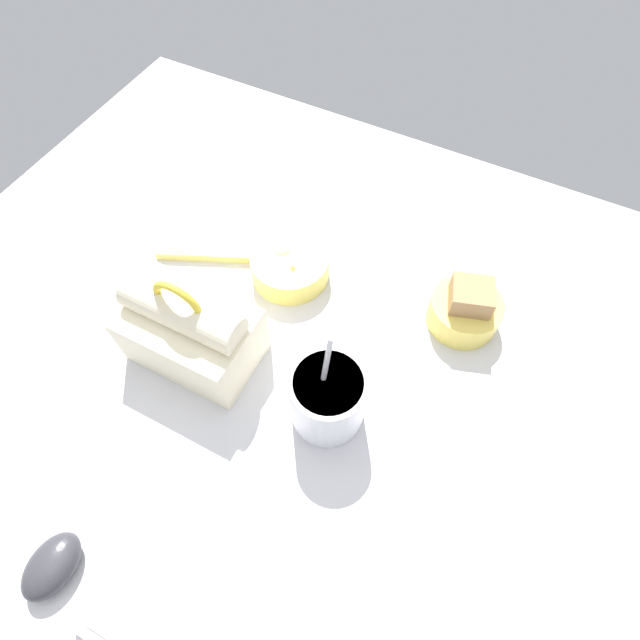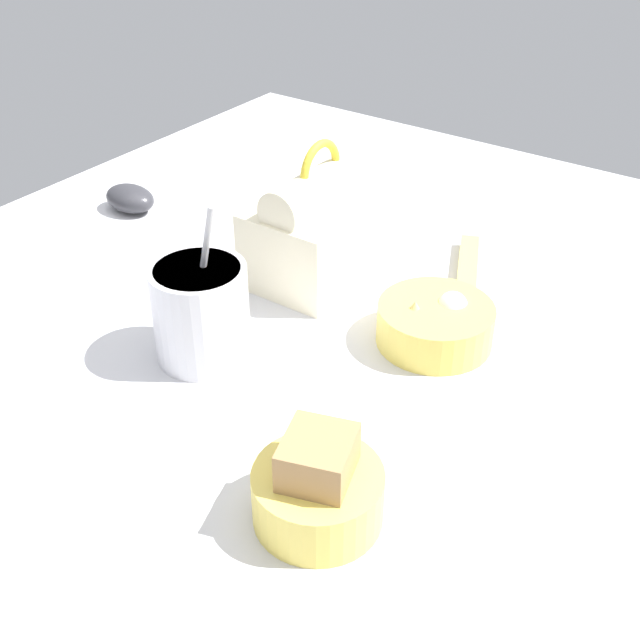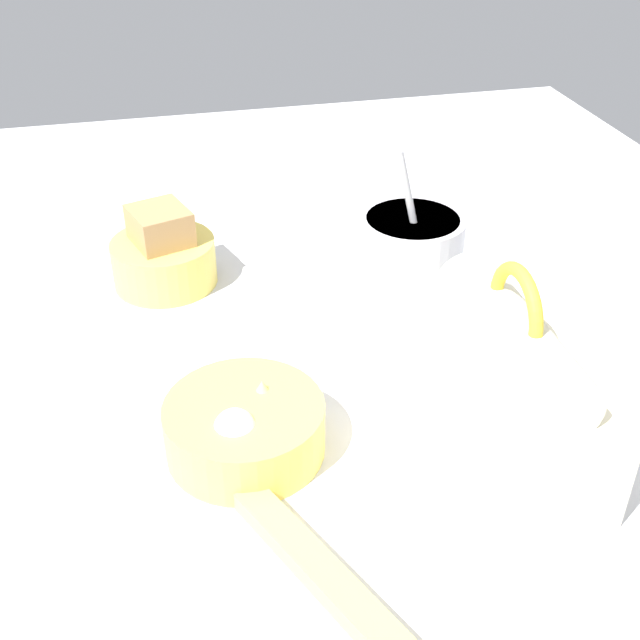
{
  "view_description": "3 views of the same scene",
  "coord_description": "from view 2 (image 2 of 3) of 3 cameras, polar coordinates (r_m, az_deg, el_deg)",
  "views": [
    {
      "loc": [
        -14.91,
        28.93,
        69.81
      ],
      "look_at": [
        2.42,
        -5.01,
        7.0
      ],
      "focal_mm": 28.0,
      "sensor_mm": 36.0,
      "label": 1
    },
    {
      "loc": [
        -54.59,
        -45.27,
        53.82
      ],
      "look_at": [
        2.42,
        -5.01,
        7.0
      ],
      "focal_mm": 45.0,
      "sensor_mm": 36.0,
      "label": 2
    },
    {
      "loc": [
        61.06,
        -18.84,
        46.97
      ],
      "look_at": [
        2.42,
        -5.01,
        7.0
      ],
      "focal_mm": 45.0,
      "sensor_mm": 36.0,
      "label": 3
    }
  ],
  "objects": [
    {
      "name": "lunch_bag",
      "position": [
        0.99,
        0.04,
        6.62
      ],
      "size": [
        18.41,
        12.37,
        17.55
      ],
      "color": "#EFE5C1",
      "rests_on": "desk_surface"
    },
    {
      "name": "bento_bowl_sandwich",
      "position": [
        0.68,
        -0.15,
        -11.94
      ],
      "size": [
        11.1,
        11.1,
        8.73
      ],
      "color": "#EFD65B",
      "rests_on": "desk_surface"
    },
    {
      "name": "chopstick_case",
      "position": [
        1.02,
        10.42,
        3.19
      ],
      "size": [
        17.63,
        9.68,
        1.6
      ],
      "color": "#EFD666",
      "rests_on": "desk_surface"
    },
    {
      "name": "bento_bowl_snacks",
      "position": [
        0.89,
        8.16,
        -0.2
      ],
      "size": [
        12.89,
        12.89,
        5.73
      ],
      "color": "#EFD65B",
      "rests_on": "desk_surface"
    },
    {
      "name": "desk_surface",
      "position": [
        0.88,
        -3.56,
        -2.9
      ],
      "size": [
        140.0,
        110.0,
        2.0
      ],
      "color": "silver",
      "rests_on": "ground"
    },
    {
      "name": "keyboard",
      "position": [
        1.06,
        -21.75,
        2.73
      ],
      "size": [
        35.73,
        13.13,
        2.1
      ],
      "color": "silver",
      "rests_on": "desk_surface"
    },
    {
      "name": "computer_mouse",
      "position": [
        1.2,
        -13.36,
        8.41
      ],
      "size": [
        5.58,
        8.04,
        3.78
      ],
      "color": "#333338",
      "rests_on": "desk_surface"
    },
    {
      "name": "soup_cup",
      "position": [
        0.85,
        -8.47,
        0.65
      ],
      "size": [
        10.23,
        10.23,
        18.07
      ],
      "color": "silver",
      "rests_on": "desk_surface"
    }
  ]
}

